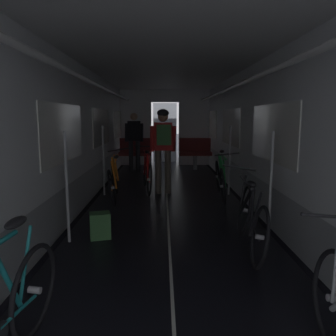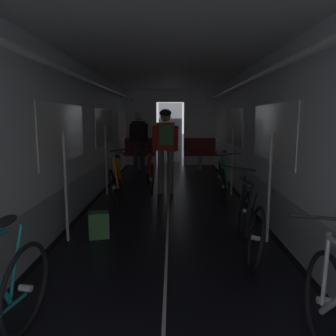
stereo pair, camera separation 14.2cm
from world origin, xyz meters
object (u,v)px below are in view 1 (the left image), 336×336
person_cyclist_aisle (163,142)px  person_standing_near_bench (134,138)px  bicycle_black (251,218)px  bicycle_green (220,178)px  bicycle_orange (114,180)px  backpack_on_floor (100,226)px  bicycle_red_in_aisle (147,173)px  bench_seat_far_right (195,151)px  bench_seat_far_left (135,151)px

person_cyclist_aisle → person_standing_near_bench: person_cyclist_aisle is taller
bicycle_black → bicycle_green: size_ratio=1.00×
bicycle_orange → backpack_on_floor: bicycle_orange is taller
bicycle_orange → bicycle_red_in_aisle: bicycle_orange is taller
person_cyclist_aisle → person_standing_near_bench: size_ratio=1.03×
bicycle_black → bicycle_orange: same height
bench_seat_far_right → bicycle_black: (0.07, -6.24, -0.19)m
bicycle_red_in_aisle → person_standing_near_bench: bearing=100.5°
bicycle_orange → person_cyclist_aisle: bearing=27.5°
bench_seat_far_right → bicycle_red_in_aisle: bearing=-113.7°
bench_seat_far_right → bicycle_black: bicycle_black is taller
bench_seat_far_right → bicycle_red_in_aisle: bench_seat_far_right is taller
backpack_on_floor → bench_seat_far_right: bearing=72.9°
bench_seat_far_right → person_standing_near_bench: bearing=-168.2°
bicycle_green → bicycle_red_in_aisle: (-1.46, 0.64, 0.00)m
bicycle_orange → bicycle_red_in_aisle: (0.61, 0.76, 0.00)m
bench_seat_far_right → bicycle_red_in_aisle: size_ratio=0.58×
bicycle_green → person_cyclist_aisle: size_ratio=0.98×
person_cyclist_aisle → bicycle_red_in_aisle: (-0.34, 0.26, -0.69)m
bench_seat_far_right → bicycle_black: size_ratio=0.58×
person_standing_near_bench → bicycle_orange: bearing=-92.1°
bench_seat_far_left → bench_seat_far_right: same height
bench_seat_far_right → person_cyclist_aisle: bearing=-106.6°
bench_seat_far_right → backpack_on_floor: bearing=-107.1°
bicycle_orange → person_standing_near_bench: 3.43m
bicycle_red_in_aisle → person_cyclist_aisle: bearing=-37.4°
bicycle_black → person_standing_near_bench: size_ratio=1.01×
bicycle_red_in_aisle → bench_seat_far_left: bearing=99.3°
bench_seat_far_right → bicycle_black: bearing=-89.4°
bicycle_red_in_aisle → bicycle_black: bearing=-67.0°
backpack_on_floor → bicycle_orange: bearing=93.3°
bicycle_orange → person_standing_near_bench: size_ratio=1.01×
bicycle_black → person_cyclist_aisle: person_cyclist_aisle is taller
bicycle_orange → person_cyclist_aisle: 1.28m
bicycle_green → bicycle_red_in_aisle: bicycle_green is taller
bicycle_green → backpack_on_floor: size_ratio=4.98×
bench_seat_far_right → person_cyclist_aisle: size_ratio=0.57×
bench_seat_far_left → bicycle_red_in_aisle: bench_seat_far_left is taller
bench_seat_far_left → backpack_on_floor: bench_seat_far_left is taller
bench_seat_far_right → person_cyclist_aisle: (-0.97, -3.25, 0.50)m
bicycle_green → bicycle_orange: 2.07m
person_standing_near_bench → bench_seat_far_left: bearing=90.4°
person_cyclist_aisle → bicycle_red_in_aisle: 0.81m
bench_seat_far_left → bicycle_black: 6.51m
person_standing_near_bench → backpack_on_floor: (0.00, -5.47, -0.81)m
bench_seat_far_right → person_standing_near_bench: 1.88m
bicycle_black → person_cyclist_aisle: (-1.04, 2.98, 0.69)m
bench_seat_far_left → backpack_on_floor: bearing=-90.0°
bench_seat_far_left → bicycle_orange: 3.76m
bicycle_green → person_cyclist_aisle: (-1.12, 0.38, 0.69)m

